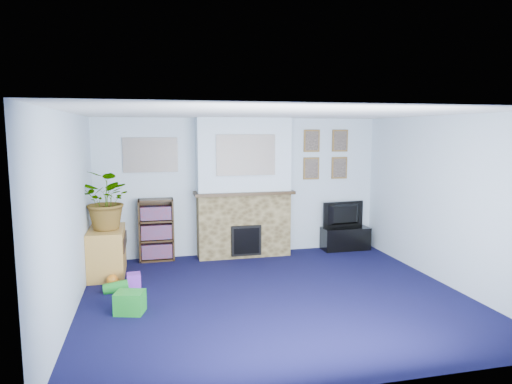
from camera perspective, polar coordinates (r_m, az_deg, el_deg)
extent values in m
cube|color=#0E0D33|center=(6.22, 2.39, -12.87)|extent=(5.00, 4.50, 0.01)
cube|color=white|center=(5.83, 2.52, 9.80)|extent=(5.00, 4.50, 0.01)
cube|color=silver|center=(8.07, -1.86, 0.68)|extent=(5.00, 0.04, 2.40)
cube|color=silver|center=(3.84, 11.65, -7.33)|extent=(5.00, 0.04, 2.40)
cube|color=silver|center=(5.77, -22.25, -2.72)|extent=(0.04, 4.50, 2.40)
cube|color=silver|center=(7.00, 22.56, -0.98)|extent=(0.04, 4.50, 2.40)
cube|color=brown|center=(7.99, -1.56, -4.12)|extent=(1.60, 0.40, 1.10)
cube|color=brown|center=(7.83, -1.59, 4.51)|extent=(1.60, 0.40, 1.30)
cube|color=brown|center=(7.86, -1.53, -0.06)|extent=(1.72, 0.50, 0.05)
cube|color=brown|center=(7.84, -1.24, -6.08)|extent=(0.52, 0.08, 0.52)
cube|color=brown|center=(7.80, -1.18, -6.14)|extent=(0.44, 0.02, 0.44)
cube|color=gray|center=(7.62, -1.26, 4.64)|extent=(1.00, 0.03, 0.68)
cube|color=gray|center=(7.85, -13.05, 4.54)|extent=(0.90, 0.03, 0.58)
cube|color=brown|center=(8.35, 6.97, 6.37)|extent=(0.30, 0.03, 0.40)
cube|color=brown|center=(8.56, 10.45, 6.33)|extent=(0.30, 0.03, 0.40)
cube|color=brown|center=(8.38, 6.92, 2.95)|extent=(0.30, 0.03, 0.40)
cube|color=brown|center=(8.58, 10.37, 2.99)|extent=(0.30, 0.03, 0.40)
cube|color=black|center=(8.62, 11.10, -5.59)|extent=(0.87, 0.37, 0.41)
imported|color=black|center=(8.56, 11.11, -2.81)|extent=(0.82, 0.19, 0.47)
cube|color=#302111|center=(8.01, -12.36, -4.45)|extent=(0.58, 0.02, 1.05)
cube|color=#302111|center=(7.89, -14.35, -4.70)|extent=(0.03, 0.28, 1.05)
cube|color=#302111|center=(7.89, -10.34, -4.58)|extent=(0.03, 0.28, 1.05)
cube|color=#302111|center=(8.01, -12.24, -8.21)|extent=(0.56, 0.28, 0.03)
cube|color=#302111|center=(7.92, -12.31, -5.88)|extent=(0.56, 0.28, 0.03)
cube|color=#302111|center=(7.85, -12.38, -3.54)|extent=(0.56, 0.28, 0.03)
cube|color=#302111|center=(7.79, -12.45, -0.98)|extent=(0.56, 0.28, 0.03)
cube|color=#302111|center=(7.96, -12.27, -7.16)|extent=(0.50, 0.22, 0.24)
cube|color=#302111|center=(7.88, -12.34, -4.84)|extent=(0.50, 0.22, 0.24)
cube|color=#302111|center=(7.82, -12.41, -2.55)|extent=(0.50, 0.22, 0.22)
cube|color=#B5853A|center=(7.34, -18.12, -7.18)|extent=(0.51, 0.92, 0.72)
imported|color=#26661E|center=(7.12, -18.02, -0.93)|extent=(1.06, 1.03, 0.89)
cube|color=gold|center=(7.83, -1.34, 0.61)|extent=(0.11, 0.07, 0.15)
cylinder|color=#B2BFC6|center=(7.90, 0.89, 0.75)|extent=(0.05, 0.05, 0.17)
sphere|color=gray|center=(7.74, -5.44, 0.46)|extent=(0.14, 0.14, 0.14)
cylinder|color=purple|center=(7.98, 2.95, 0.67)|extent=(0.05, 0.05, 0.11)
cube|color=#198C26|center=(5.84, -15.48, -13.09)|extent=(0.39, 0.35, 0.27)
sphere|color=orange|center=(6.87, -17.51, -10.43)|extent=(0.16, 0.16, 0.16)
cube|color=purple|center=(6.66, -15.02, -10.73)|extent=(0.20, 0.20, 0.22)
cylinder|color=#198C26|center=(6.61, -17.08, -11.32)|extent=(0.35, 0.15, 0.20)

